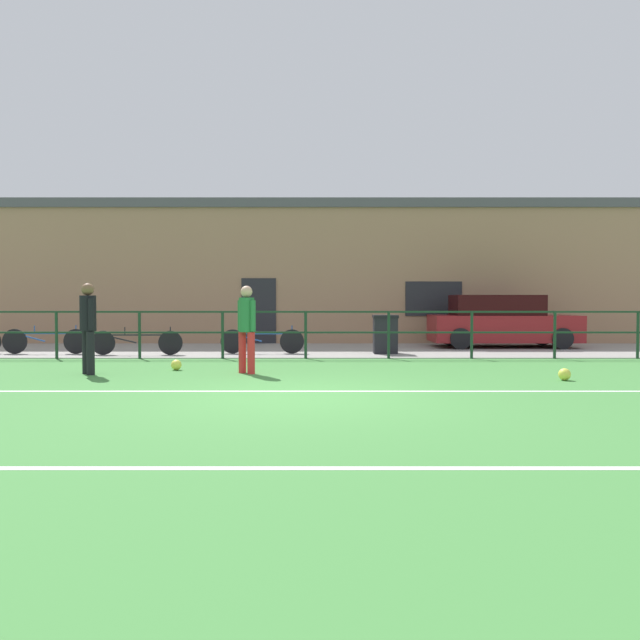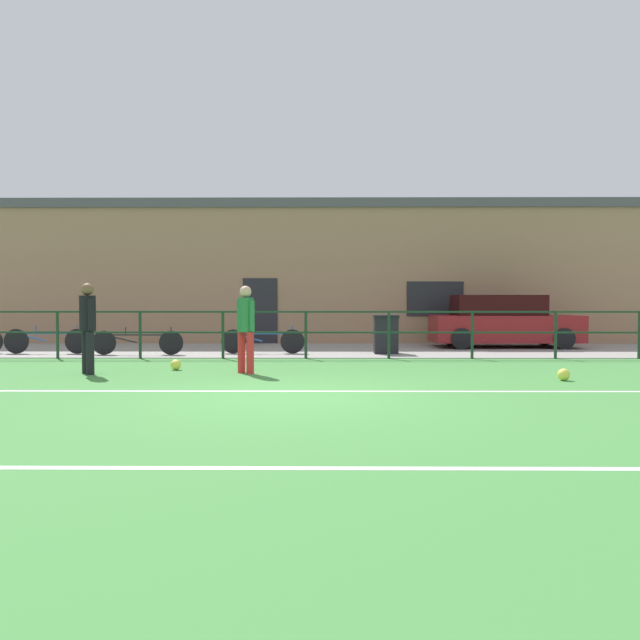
# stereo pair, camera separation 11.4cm
# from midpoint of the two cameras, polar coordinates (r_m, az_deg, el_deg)

# --- Properties ---
(ground) EXTENTS (60.00, 44.00, 0.04)m
(ground) POSITION_cam_midpoint_polar(r_m,az_deg,el_deg) (9.34, -2.57, -7.06)
(ground) COLOR #42843D
(field_line_touchline) EXTENTS (36.00, 0.11, 0.00)m
(field_line_touchline) POSITION_cam_midpoint_polar(r_m,az_deg,el_deg) (9.91, -2.43, -6.41)
(field_line_touchline) COLOR white
(field_line_touchline) RESTS_ON ground
(field_line_hash) EXTENTS (36.00, 0.11, 0.00)m
(field_line_hash) POSITION_cam_midpoint_polar(r_m,az_deg,el_deg) (5.51, -4.38, -13.14)
(field_line_hash) COLOR white
(field_line_hash) RESTS_ON ground
(pavement_strip) EXTENTS (48.00, 5.00, 0.02)m
(pavement_strip) POSITION_cam_midpoint_polar(r_m,az_deg,el_deg) (17.78, -1.38, -2.70)
(pavement_strip) COLOR gray
(pavement_strip) RESTS_ON ground
(perimeter_fence) EXTENTS (36.07, 0.07, 1.15)m
(perimeter_fence) POSITION_cam_midpoint_polar(r_m,az_deg,el_deg) (15.24, -1.60, -0.69)
(perimeter_fence) COLOR #193823
(perimeter_fence) RESTS_ON ground
(clubhouse_facade) EXTENTS (28.00, 2.56, 4.65)m
(clubhouse_facade) POSITION_cam_midpoint_polar(r_m,az_deg,el_deg) (21.44, -1.16, 4.30)
(clubhouse_facade) COLOR #A37A5B
(clubhouse_facade) RESTS_ON ground
(player_goalkeeper) EXTENTS (0.33, 0.40, 1.74)m
(player_goalkeeper) POSITION_cam_midpoint_polar(r_m,az_deg,el_deg) (12.85, -20.45, -0.23)
(player_goalkeeper) COLOR black
(player_goalkeeper) RESTS_ON ground
(player_striker) EXTENTS (0.37, 0.34, 1.69)m
(player_striker) POSITION_cam_midpoint_polar(r_m,az_deg,el_deg) (12.27, -6.96, -0.34)
(player_striker) COLOR red
(player_striker) RESTS_ON ground
(soccer_ball_match) EXTENTS (0.22, 0.22, 0.22)m
(soccer_ball_match) POSITION_cam_midpoint_polar(r_m,az_deg,el_deg) (11.98, 20.79, -4.59)
(soccer_ball_match) COLOR #E5E04C
(soccer_ball_match) RESTS_ON ground
(soccer_ball_spare) EXTENTS (0.21, 0.21, 0.21)m
(soccer_ball_spare) POSITION_cam_midpoint_polar(r_m,az_deg,el_deg) (13.14, -13.12, -3.96)
(soccer_ball_spare) COLOR #E5E04C
(soccer_ball_spare) RESTS_ON ground
(parked_car_red) EXTENTS (4.23, 1.81, 1.54)m
(parked_car_red) POSITION_cam_midpoint_polar(r_m,az_deg,el_deg) (19.41, 15.74, -0.20)
(parked_car_red) COLOR maroon
(parked_car_red) RESTS_ON pavement_strip
(bicycle_parked_0) EXTENTS (2.23, 0.04, 0.74)m
(bicycle_parked_0) POSITION_cam_midpoint_polar(r_m,az_deg,el_deg) (17.86, -23.72, -1.73)
(bicycle_parked_0) COLOR black
(bicycle_parked_0) RESTS_ON pavement_strip
(bicycle_parked_2) EXTENTS (2.17, 0.04, 0.73)m
(bicycle_parked_2) POSITION_cam_midpoint_polar(r_m,az_deg,el_deg) (16.53, -5.50, -1.88)
(bicycle_parked_2) COLOR black
(bicycle_parked_2) RESTS_ON pavement_strip
(bicycle_parked_3) EXTENTS (2.32, 0.04, 0.72)m
(bicycle_parked_3) POSITION_cam_midpoint_polar(r_m,az_deg,el_deg) (16.73, -16.44, -1.93)
(bicycle_parked_3) COLOR black
(bicycle_parked_3) RESTS_ON pavement_strip
(trash_bin_0) EXTENTS (0.64, 0.55, 1.00)m
(trash_bin_0) POSITION_cam_midpoint_polar(r_m,az_deg,el_deg) (16.58, 5.61, -1.26)
(trash_bin_0) COLOR black
(trash_bin_0) RESTS_ON pavement_strip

